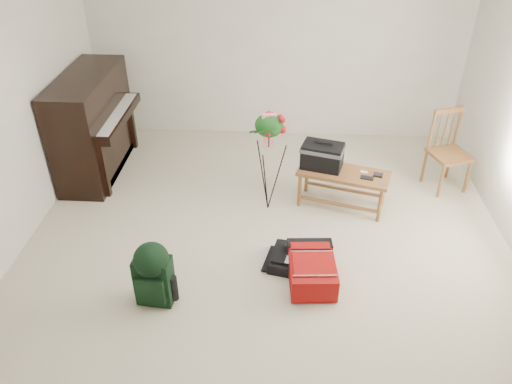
# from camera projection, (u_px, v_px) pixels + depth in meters

# --- Properties ---
(floor) EXTENTS (5.00, 5.50, 0.01)m
(floor) POSITION_uv_depth(u_px,v_px,m) (265.00, 257.00, 5.01)
(floor) COLOR beige
(floor) RESTS_ON ground
(wall_back) EXTENTS (5.00, 0.04, 2.50)m
(wall_back) POSITION_uv_depth(u_px,v_px,m) (276.00, 48.00, 6.60)
(wall_back) COLOR silver
(wall_back) RESTS_ON floor
(piano) EXTENTS (0.71, 1.50, 1.25)m
(piano) POSITION_uv_depth(u_px,v_px,m) (94.00, 126.00, 6.12)
(piano) COLOR black
(piano) RESTS_ON floor
(bench) EXTENTS (1.07, 0.66, 0.77)m
(bench) POSITION_uv_depth(u_px,v_px,m) (328.00, 163.00, 5.49)
(bench) COLOR #945A30
(bench) RESTS_ON floor
(dining_chair) EXTENTS (0.53, 0.53, 0.96)m
(dining_chair) POSITION_uv_depth(u_px,v_px,m) (449.00, 152.00, 5.86)
(dining_chair) COLOR #945A30
(dining_chair) RESTS_ON floor
(red_suitcase) EXTENTS (0.46, 0.65, 0.27)m
(red_suitcase) POSITION_uv_depth(u_px,v_px,m) (311.00, 266.00, 4.70)
(red_suitcase) COLOR #A91407
(red_suitcase) RESTS_ON floor
(black_duffel) EXTENTS (0.59, 0.51, 0.21)m
(black_duffel) POSITION_uv_depth(u_px,v_px,m) (297.00, 259.00, 4.87)
(black_duffel) COLOR black
(black_duffel) RESTS_ON floor
(green_backpack) EXTENTS (0.34, 0.31, 0.64)m
(green_backpack) POSITION_uv_depth(u_px,v_px,m) (153.00, 271.00, 4.33)
(green_backpack) COLOR black
(green_backpack) RESTS_ON floor
(flower_stand) EXTENTS (0.46, 0.46, 1.22)m
(flower_stand) POSITION_uv_depth(u_px,v_px,m) (269.00, 163.00, 5.39)
(flower_stand) COLOR black
(flower_stand) RESTS_ON floor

